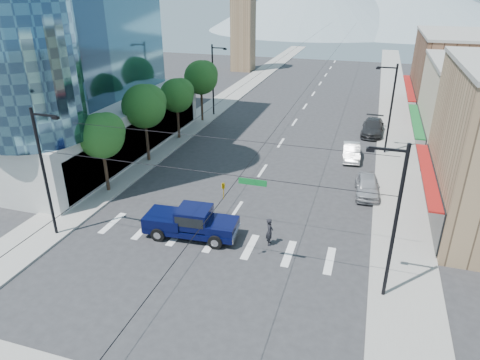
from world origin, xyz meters
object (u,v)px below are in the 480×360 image
(parked_car_near, at_px, (367,186))
(parked_car_mid, at_px, (351,152))
(pedestrian, at_px, (270,232))
(parked_car_far, at_px, (373,127))
(pickup_truck, at_px, (191,222))

(parked_car_near, height_order, parked_car_mid, parked_car_near)
(pedestrian, xyz_separation_m, parked_car_far, (5.88, 25.82, -0.13))
(parked_car_mid, bearing_deg, parked_car_near, -81.91)
(parked_car_near, bearing_deg, parked_car_far, 85.69)
(parked_car_near, distance_m, parked_car_mid, 7.93)
(parked_car_far, bearing_deg, parked_car_near, -87.77)
(pedestrian, height_order, parked_car_mid, pedestrian)
(pickup_truck, xyz_separation_m, pedestrian, (5.35, 0.59, -0.16))
(pickup_truck, xyz_separation_m, parked_car_far, (11.23, 26.40, -0.30))
(pedestrian, bearing_deg, parked_car_near, -46.33)
(parked_car_mid, bearing_deg, pickup_truck, -122.84)
(parked_car_near, bearing_deg, pedestrian, -125.84)
(pickup_truck, distance_m, parked_car_mid, 20.22)
(parked_car_near, relative_size, parked_car_mid, 1.03)
(pickup_truck, bearing_deg, pedestrian, 2.17)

